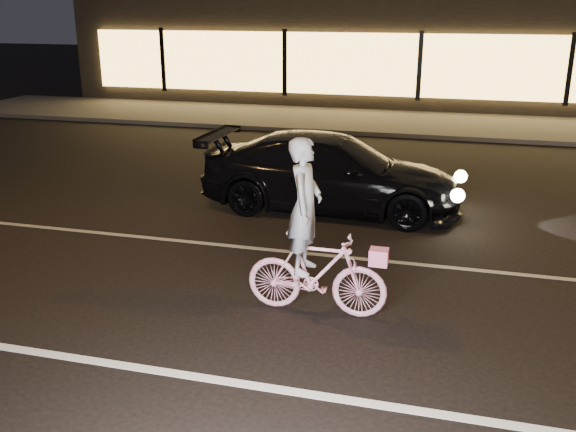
% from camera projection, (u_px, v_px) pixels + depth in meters
% --- Properties ---
extents(ground, '(90.00, 90.00, 0.00)m').
position_uv_depth(ground, '(322.00, 320.00, 7.52)').
color(ground, black).
rests_on(ground, ground).
extents(lane_stripe_near, '(60.00, 0.12, 0.01)m').
position_uv_depth(lane_stripe_near, '(289.00, 391.00, 6.14)').
color(lane_stripe_near, silver).
rests_on(lane_stripe_near, ground).
extents(lane_stripe_far, '(60.00, 0.10, 0.01)m').
position_uv_depth(lane_stripe_far, '(351.00, 258.00, 9.35)').
color(lane_stripe_far, gray).
rests_on(lane_stripe_far, ground).
extents(sidewalk, '(30.00, 4.00, 0.12)m').
position_uv_depth(sidewalk, '(412.00, 123.00, 19.41)').
color(sidewalk, '#383533').
rests_on(sidewalk, ground).
extents(storefront, '(25.40, 8.42, 4.20)m').
position_uv_depth(storefront, '(428.00, 41.00, 24.21)').
color(storefront, black).
rests_on(storefront, ground).
extents(cyclist, '(1.69, 0.58, 2.12)m').
position_uv_depth(cyclist, '(313.00, 253.00, 7.48)').
color(cyclist, '#DD3678').
rests_on(cyclist, ground).
extents(sedan, '(4.67, 2.00, 1.34)m').
position_uv_depth(sedan, '(332.00, 173.00, 11.36)').
color(sedan, black).
rests_on(sedan, ground).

